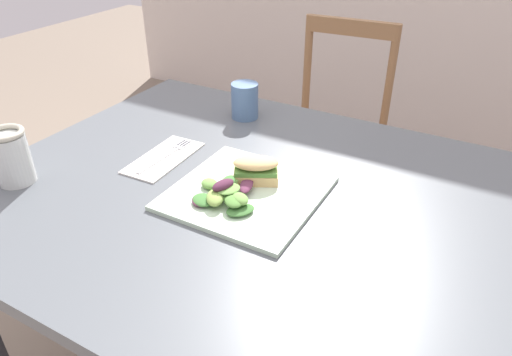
# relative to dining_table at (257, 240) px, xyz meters

# --- Properties ---
(dining_table) EXTENTS (1.21, 0.93, 0.74)m
(dining_table) POSITION_rel_dining_table_xyz_m (0.00, 0.00, 0.00)
(dining_table) COLOR #51565B
(dining_table) RESTS_ON ground
(chair_wooden_far) EXTENTS (0.42, 0.42, 0.87)m
(chair_wooden_far) POSITION_rel_dining_table_xyz_m (-0.16, 0.91, -0.17)
(chair_wooden_far) COLOR #8E6642
(chair_wooden_far) RESTS_ON ground
(plate_lunch) EXTENTS (0.30, 0.30, 0.01)m
(plate_lunch) POSITION_rel_dining_table_xyz_m (-0.02, -0.01, 0.13)
(plate_lunch) COLOR beige
(plate_lunch) RESTS_ON dining_table
(sandwich_half_front) EXTENTS (0.11, 0.10, 0.06)m
(sandwich_half_front) POSITION_rel_dining_table_xyz_m (-0.02, 0.03, 0.16)
(sandwich_half_front) COLOR #DBB270
(sandwich_half_front) RESTS_ON plate_lunch
(salad_mixed_greens) EXTENTS (0.16, 0.14, 0.04)m
(salad_mixed_greens) POSITION_rel_dining_table_xyz_m (-0.04, -0.06, 0.15)
(salad_mixed_greens) COLOR #6B9E47
(salad_mixed_greens) RESTS_ON plate_lunch
(napkin_folded) EXTENTS (0.11, 0.21, 0.00)m
(napkin_folded) POSITION_rel_dining_table_xyz_m (-0.27, 0.03, 0.13)
(napkin_folded) COLOR silver
(napkin_folded) RESTS_ON dining_table
(fork_on_napkin) EXTENTS (0.03, 0.19, 0.00)m
(fork_on_napkin) POSITION_rel_dining_table_xyz_m (-0.27, 0.04, 0.13)
(fork_on_napkin) COLOR silver
(fork_on_napkin) RESTS_ON napkin_folded
(mason_jar_iced_tea) EXTENTS (0.08, 0.08, 0.12)m
(mason_jar_iced_tea) POSITION_rel_dining_table_xyz_m (-0.48, -0.21, 0.18)
(mason_jar_iced_tea) COLOR gold
(mason_jar_iced_tea) RESTS_ON dining_table
(cup_extra_side) EXTENTS (0.07, 0.07, 0.10)m
(cup_extra_side) POSITION_rel_dining_table_xyz_m (-0.22, 0.33, 0.17)
(cup_extra_side) COLOR #4C6B93
(cup_extra_side) RESTS_ON dining_table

